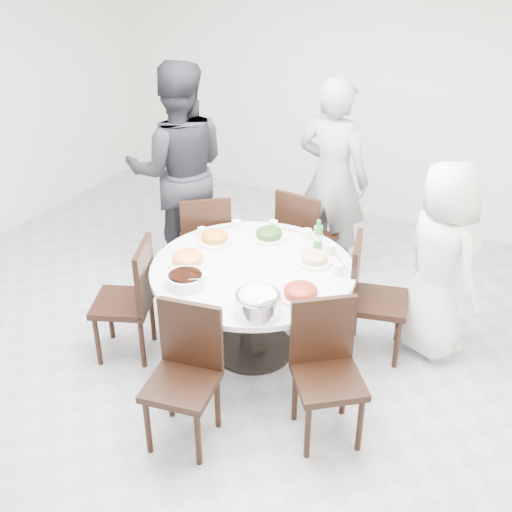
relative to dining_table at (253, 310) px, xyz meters
The scene contains 22 objects.
floor 0.52m from the dining_table, 143.13° to the right, with size 6.00×6.00×0.01m, color #A6A6AA.
wall_back 2.98m from the dining_table, 95.93° to the left, with size 6.00×0.01×2.80m, color white.
dining_table is the anchor object (origin of this frame).
chair_ne 0.95m from the dining_table, 29.24° to the left, with size 0.42×0.42×0.95m, color black.
chair_n 1.11m from the dining_table, 93.84° to the left, with size 0.42×0.42×0.95m, color black.
chair_nw 1.02m from the dining_table, 144.25° to the left, with size 0.42×0.42×0.95m, color black.
chair_sw 0.98m from the dining_table, 149.09° to the right, with size 0.42×0.42×0.95m, color black.
chair_s 1.05m from the dining_table, 85.53° to the right, with size 0.42×0.42×0.95m, color black.
chair_se 1.03m from the dining_table, 32.28° to the right, with size 0.42×0.42×0.95m, color black.
diner_right 1.44m from the dining_table, 31.90° to the left, with size 0.75×0.49×1.54m, color silver.
diner_middle 1.54m from the dining_table, 90.26° to the left, with size 0.67×0.44×1.84m, color black.
diner_left 1.60m from the dining_table, 146.22° to the left, with size 0.95×0.74×1.94m, color black.
dish_greens 0.61m from the dining_table, 103.46° to the left, with size 0.26×0.26×0.07m, color white.
dish_pale 0.61m from the dining_table, 36.75° to the left, with size 0.25×0.25×0.07m, color white.
dish_orange 0.64m from the dining_table, 157.44° to the left, with size 0.27×0.27×0.07m, color white.
dish_redbrown 0.66m from the dining_table, 21.75° to the right, with size 0.29×0.29×0.07m, color white.
dish_tofu 0.63m from the dining_table, 156.23° to the right, with size 0.29×0.29×0.08m, color white.
rice_bowl 0.73m from the dining_table, 56.79° to the right, with size 0.31×0.31×0.13m, color silver.
soup_bowl 0.67m from the dining_table, 123.12° to the right, with size 0.27×0.27×0.08m, color white.
beverage_bottle 0.75m from the dining_table, 58.86° to the left, with size 0.07×0.07×0.24m, color #307834.
tea_cups 0.75m from the dining_table, 89.76° to the left, with size 0.07×0.07×0.08m, color white.
chopsticks 0.74m from the dining_table, 86.85° to the left, with size 0.24×0.04×0.01m, color tan, non-canonical shape.
Camera 1 is at (2.30, -3.27, 3.13)m, focal length 45.00 mm.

